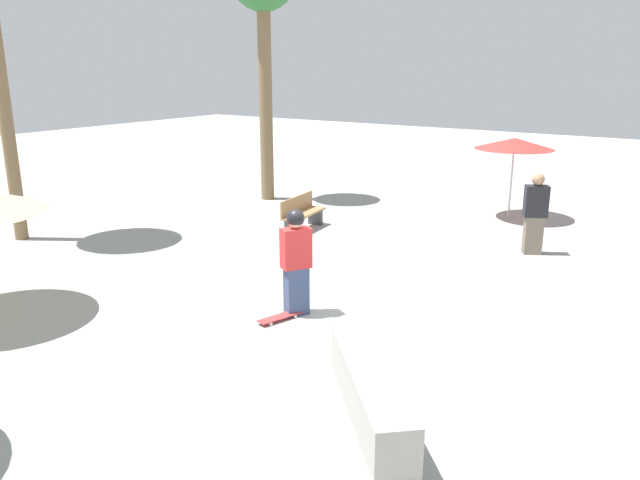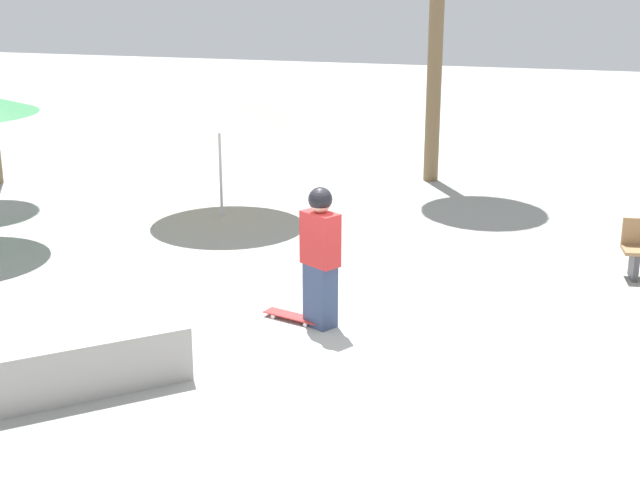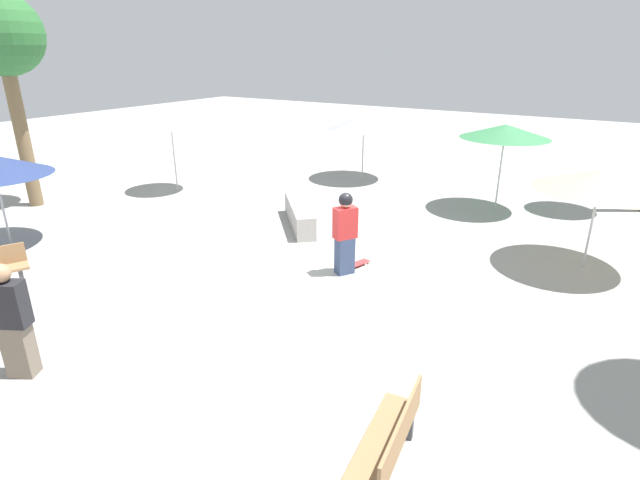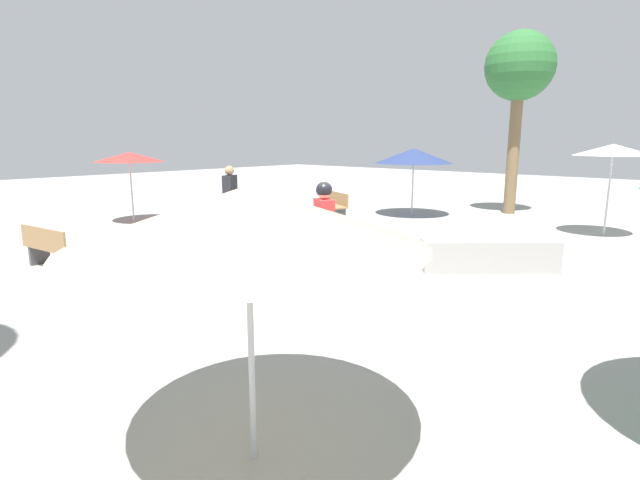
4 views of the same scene
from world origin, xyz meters
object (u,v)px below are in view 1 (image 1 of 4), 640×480
skater_main (296,259)px  concrete_ledge (370,392)px  bystander_watching (535,214)px  bench_far (302,213)px  shade_umbrella_red (514,144)px  skateboard (280,317)px

skater_main → concrete_ledge: skater_main is taller
concrete_ledge → bystander_watching: bystander_watching is taller
bench_far → shade_umbrella_red: size_ratio=0.76×
shade_umbrella_red → skater_main: bearing=-5.7°
skateboard → shade_umbrella_red: shade_umbrella_red is taller
concrete_ledge → skateboard: bearing=-122.7°
skater_main → shade_umbrella_red: bearing=-154.1°
concrete_ledge → bystander_watching: size_ratio=1.27×
skateboard → bench_far: (-4.87, -3.01, 0.37)m
skater_main → skateboard: (0.38, -0.06, -0.91)m
bystander_watching → skater_main: bearing=39.3°
skater_main → concrete_ledge: bearing=82.7°
bench_far → bystander_watching: 5.52m
skateboard → bystander_watching: 6.53m
skater_main → concrete_ledge: size_ratio=0.78×
concrete_ledge → shade_umbrella_red: bearing=-171.0°
bystander_watching → bench_far: bearing=-16.3°
skateboard → bench_far: 5.74m
concrete_ledge → bystander_watching: 7.73m
skater_main → bystander_watching: 6.11m
bench_far → bystander_watching: (-1.16, 5.38, 0.47)m
skater_main → shade_umbrella_red: 8.74m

